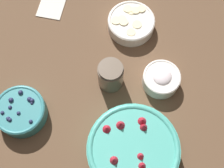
{
  "coord_description": "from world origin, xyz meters",
  "views": [
    {
      "loc": [
        0.36,
        0.16,
        0.95
      ],
      "look_at": [
        0.0,
        0.07,
        0.05
      ],
      "focal_mm": 50.0,
      "sensor_mm": 36.0,
      "label": 1
    }
  ],
  "objects_px": {
    "bowl_bananas": "(131,23)",
    "bowl_blueberries": "(21,111)",
    "jar_chocolate": "(111,76)",
    "bowl_strawberries": "(133,150)",
    "bowl_cream": "(161,79)"
  },
  "relations": [
    {
      "from": "bowl_bananas",
      "to": "bowl_blueberries",
      "type": "bearing_deg",
      "value": -32.48
    },
    {
      "from": "bowl_bananas",
      "to": "jar_chocolate",
      "type": "xyz_separation_m",
      "value": [
        0.22,
        -0.02,
        0.02
      ]
    },
    {
      "from": "bowl_bananas",
      "to": "bowl_strawberries",
      "type": "bearing_deg",
      "value": 13.9
    },
    {
      "from": "bowl_blueberries",
      "to": "bowl_bananas",
      "type": "distance_m",
      "value": 0.47
    },
    {
      "from": "bowl_bananas",
      "to": "bowl_cream",
      "type": "bearing_deg",
      "value": 37.98
    },
    {
      "from": "bowl_blueberries",
      "to": "bowl_cream",
      "type": "height_order",
      "value": "bowl_blueberries"
    },
    {
      "from": "bowl_bananas",
      "to": "bowl_cream",
      "type": "height_order",
      "value": "bowl_cream"
    },
    {
      "from": "bowl_strawberries",
      "to": "jar_chocolate",
      "type": "xyz_separation_m",
      "value": [
        -0.21,
        -0.12,
        0.0
      ]
    },
    {
      "from": "bowl_cream",
      "to": "jar_chocolate",
      "type": "xyz_separation_m",
      "value": [
        0.04,
        -0.16,
        0.02
      ]
    },
    {
      "from": "bowl_blueberries",
      "to": "jar_chocolate",
      "type": "bearing_deg",
      "value": 126.91
    },
    {
      "from": "bowl_strawberries",
      "to": "bowl_bananas",
      "type": "xyz_separation_m",
      "value": [
        -0.43,
        -0.11,
        -0.02
      ]
    },
    {
      "from": "bowl_strawberries",
      "to": "bowl_blueberries",
      "type": "bearing_deg",
      "value": -94.84
    },
    {
      "from": "bowl_strawberries",
      "to": "bowl_cream",
      "type": "xyz_separation_m",
      "value": [
        -0.25,
        0.04,
        -0.01
      ]
    },
    {
      "from": "bowl_cream",
      "to": "jar_chocolate",
      "type": "distance_m",
      "value": 0.16
    },
    {
      "from": "bowl_strawberries",
      "to": "bowl_bananas",
      "type": "relative_size",
      "value": 1.64
    }
  ]
}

